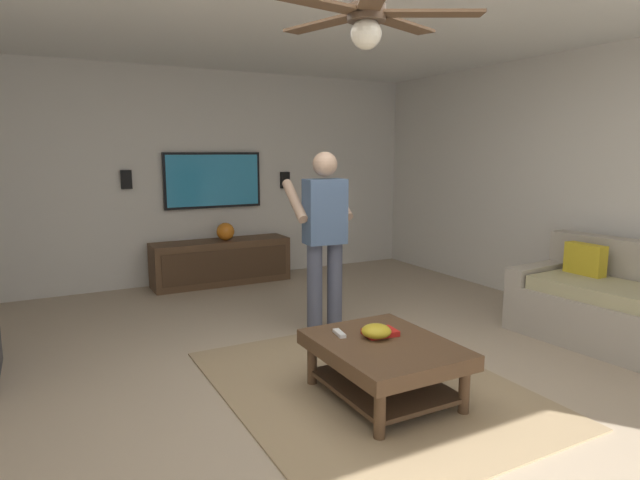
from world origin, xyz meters
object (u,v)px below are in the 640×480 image
media_console (221,262)px  person_standing (324,231)px  coffee_table (384,357)px  ceiling_fan (367,19)px  book (380,332)px  wall_speaker_left (285,180)px  vase_round (225,231)px  tv (213,180)px  wall_speaker_right (126,180)px  bowl (376,331)px  couch (633,312)px  remote_white (339,333)px

media_console → person_standing: bearing=7.2°
coffee_table → media_console: bearing=-0.8°
coffee_table → ceiling_fan: (-0.34, 0.39, 2.02)m
book → wall_speaker_left: bearing=-99.3°
vase_round → wall_speaker_left: size_ratio=1.00×
tv → book: tv is taller
coffee_table → wall_speaker_right: size_ratio=4.55×
bowl → book: (0.03, -0.05, -0.03)m
media_console → bowl: bearing=-0.9°
media_console → book: 3.48m
wall_speaker_right → bowl: bearing=-165.3°
tv → wall_speaker_left: bearing=90.8°
wall_speaker_left → couch: bearing=-162.1°
remote_white → wall_speaker_left: size_ratio=0.68×
bowl → wall_speaker_right: size_ratio=0.92×
bowl → person_standing: bearing=-13.8°
book → wall_speaker_right: wall_speaker_right is taller
remote_white → wall_speaker_right: wall_speaker_right is taller
coffee_table → book: 0.18m
bowl → wall_speaker_left: size_ratio=0.92×
person_standing → book: person_standing is taller
book → vase_round: size_ratio=1.00×
tv → person_standing: size_ratio=0.76×
tv → remote_white: (-3.59, 0.25, -0.87)m
media_console → wall_speaker_left: wall_speaker_left is taller
tv → remote_white: tv is taller
bowl → wall_speaker_right: (3.76, 0.99, 0.87)m
book → vase_round: (3.46, -0.05, 0.24)m
tv → wall_speaker_right: tv is taller
couch → bowl: bearing=-12.0°
media_console → book: media_console is taller
couch → bowl: 2.39m
media_console → book: bearing=0.0°
media_console → ceiling_fan: ceiling_fan is taller
person_standing → wall_speaker_left: person_standing is taller
book → media_console: bearing=-84.3°
person_standing → book: 1.43m
media_console → vase_round: size_ratio=7.73×
coffee_table → ceiling_fan: bearing=131.2°
bowl → wall_speaker_right: 3.99m
ceiling_fan → person_standing: bearing=-22.0°
media_console → vase_round: vase_round is taller
coffee_table → media_console: media_console is taller
bowl → ceiling_fan: 1.96m
couch → book: 2.34m
media_console → tv: bearing=-180.0°
couch → coffee_table: (0.22, 2.37, -0.02)m
wall_speaker_left → wall_speaker_right: bearing=90.0°
tv → ceiling_fan: bearing=-6.0°
remote_white → wall_speaker_right: 3.80m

